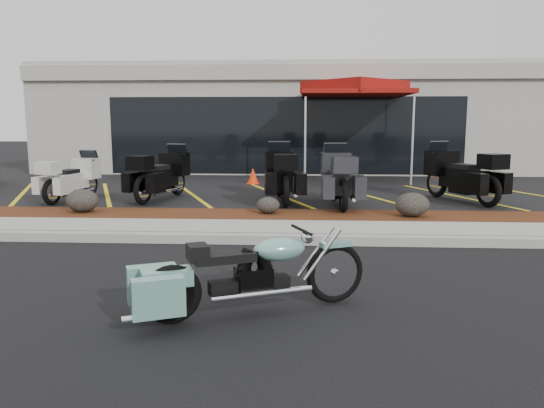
# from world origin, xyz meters

# --- Properties ---
(ground) EXTENTS (90.00, 90.00, 0.00)m
(ground) POSITION_xyz_m (0.00, 0.00, 0.00)
(ground) COLOR black
(ground) RESTS_ON ground
(curb) EXTENTS (24.00, 0.25, 0.15)m
(curb) POSITION_xyz_m (0.00, 0.90, 0.07)
(curb) COLOR gray
(curb) RESTS_ON ground
(sidewalk) EXTENTS (24.00, 1.20, 0.15)m
(sidewalk) POSITION_xyz_m (0.00, 1.60, 0.07)
(sidewalk) COLOR gray
(sidewalk) RESTS_ON ground
(mulch_bed) EXTENTS (24.00, 1.20, 0.16)m
(mulch_bed) POSITION_xyz_m (0.00, 2.80, 0.08)
(mulch_bed) COLOR #3D1E0D
(mulch_bed) RESTS_ON ground
(upper_lot) EXTENTS (26.00, 9.60, 0.15)m
(upper_lot) POSITION_xyz_m (0.00, 8.20, 0.07)
(upper_lot) COLOR black
(upper_lot) RESTS_ON ground
(dealership_building) EXTENTS (18.00, 8.16, 4.00)m
(dealership_building) POSITION_xyz_m (0.00, 14.47, 2.01)
(dealership_building) COLOR gray
(dealership_building) RESTS_ON ground
(boulder_left) EXTENTS (0.66, 0.55, 0.46)m
(boulder_left) POSITION_xyz_m (-3.85, 2.80, 0.39)
(boulder_left) COLOR black
(boulder_left) RESTS_ON mulch_bed
(boulder_mid) EXTENTS (0.47, 0.39, 0.33)m
(boulder_mid) POSITION_xyz_m (-0.08, 2.85, 0.33)
(boulder_mid) COLOR black
(boulder_mid) RESTS_ON mulch_bed
(boulder_right) EXTENTS (0.66, 0.55, 0.46)m
(boulder_right) POSITION_xyz_m (2.71, 2.66, 0.39)
(boulder_right) COLOR black
(boulder_right) RESTS_ON mulch_bed
(hero_cruiser) EXTENTS (2.56, 1.57, 0.89)m
(hero_cruiser) POSITION_xyz_m (0.95, -1.94, 0.44)
(hero_cruiser) COLOR #6BA697
(hero_cruiser) RESTS_ON ground
(touring_white) EXTENTS (1.13, 2.08, 1.14)m
(touring_white) POSITION_xyz_m (-4.61, 5.07, 0.72)
(touring_white) COLOR silver
(touring_white) RESTS_ON upper_lot
(touring_black_front) EXTENTS (1.38, 2.36, 1.29)m
(touring_black_front) POSITION_xyz_m (-2.51, 5.40, 0.79)
(touring_black_front) COLOR black
(touring_black_front) RESTS_ON upper_lot
(touring_black_mid) EXTENTS (1.17, 2.43, 1.36)m
(touring_black_mid) POSITION_xyz_m (0.03, 5.30, 0.83)
(touring_black_mid) COLOR black
(touring_black_mid) RESTS_ON upper_lot
(touring_grey) EXTENTS (0.99, 2.35, 1.35)m
(touring_grey) POSITION_xyz_m (1.35, 4.78, 0.82)
(touring_grey) COLOR #2A2A2F
(touring_grey) RESTS_ON upper_lot
(touring_black_rear) EXTENTS (1.79, 2.51, 1.37)m
(touring_black_rear) POSITION_xyz_m (3.86, 5.46, 0.83)
(touring_black_rear) COLOR black
(touring_black_rear) RESTS_ON upper_lot
(traffic_cone) EXTENTS (0.43, 0.43, 0.47)m
(traffic_cone) POSITION_xyz_m (-0.87, 8.02, 0.38)
(traffic_cone) COLOR #F13108
(traffic_cone) RESTS_ON upper_lot
(popup_canopy) EXTENTS (4.16, 4.16, 3.08)m
(popup_canopy) POSITION_xyz_m (2.21, 9.50, 2.95)
(popup_canopy) COLOR silver
(popup_canopy) RESTS_ON upper_lot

